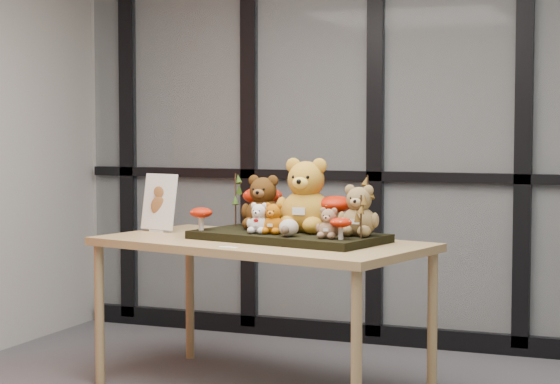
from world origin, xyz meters
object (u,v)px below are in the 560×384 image
at_px(diorama_tray, 288,237).
at_px(bear_white_bow, 259,216).
at_px(bear_pooh_yellow, 306,191).
at_px(mushroom_front_right, 341,227).
at_px(bear_tan_back, 359,208).
at_px(display_table, 261,253).
at_px(mushroom_front_left, 201,218).
at_px(bear_beige_small, 329,221).
at_px(mushroom_back_right, 336,212).
at_px(plush_cream_hedgehog, 289,227).
at_px(sign_holder, 159,204).
at_px(bear_small_yellow, 273,217).
at_px(bear_brown_medium, 263,199).
at_px(mushroom_back_left, 263,205).

xyz_separation_m(diorama_tray, bear_white_bow, (-0.12, -0.09, 0.11)).
relative_size(bear_pooh_yellow, mushroom_front_right, 3.54).
height_order(bear_tan_back, mushroom_front_right, bear_tan_back).
height_order(display_table, mushroom_front_left, mushroom_front_left).
xyz_separation_m(bear_beige_small, mushroom_front_right, (0.07, -0.03, -0.02)).
height_order(bear_pooh_yellow, mushroom_back_right, bear_pooh_yellow).
height_order(plush_cream_hedgehog, sign_holder, sign_holder).
relative_size(bear_tan_back, mushroom_front_left, 2.11).
xyz_separation_m(bear_small_yellow, bear_white_bow, (-0.08, -0.00, -0.00)).
bearing_deg(display_table, mushroom_front_right, -5.78).
bearing_deg(mushroom_front_right, sign_holder, 163.24).
bearing_deg(bear_beige_small, plush_cream_hedgehog, -166.16).
xyz_separation_m(bear_beige_small, mushroom_front_left, (-0.73, 0.10, -0.02)).
bearing_deg(bear_small_yellow, plush_cream_hedgehog, -23.49).
height_order(diorama_tray, bear_pooh_yellow, bear_pooh_yellow).
bearing_deg(sign_holder, diorama_tray, 2.16).
distance_m(bear_pooh_yellow, bear_beige_small, 0.33).
height_order(diorama_tray, mushroom_front_left, mushroom_front_left).
distance_m(bear_small_yellow, mushroom_front_right, 0.41).
bearing_deg(bear_brown_medium, diorama_tray, -17.60).
bearing_deg(display_table, plush_cream_hedgehog, -21.01).
height_order(diorama_tray, sign_holder, sign_holder).
bearing_deg(display_table, mushroom_back_right, 32.00).
relative_size(mushroom_front_left, mushroom_front_right, 1.12).
relative_size(diorama_tray, mushroom_front_right, 8.22).
distance_m(bear_tan_back, mushroom_front_right, 0.21).
bearing_deg(bear_white_bow, mushroom_back_right, 40.77).
xyz_separation_m(bear_brown_medium, sign_holder, (-0.64, 0.04, -0.05)).
xyz_separation_m(bear_brown_medium, bear_beige_small, (0.46, -0.28, -0.07)).
distance_m(bear_tan_back, bear_small_yellow, 0.43).
distance_m(mushroom_front_left, mushroom_front_right, 0.81).
distance_m(display_table, mushroom_back_left, 0.35).
height_order(diorama_tray, bear_brown_medium, bear_brown_medium).
xyz_separation_m(mushroom_back_right, mushroom_front_left, (-0.68, -0.16, -0.04)).
distance_m(bear_white_bow, sign_holder, 0.74).
distance_m(bear_pooh_yellow, bear_small_yellow, 0.23).
distance_m(diorama_tray, bear_white_bow, 0.18).
bearing_deg(mushroom_back_right, mushroom_back_left, 164.56).
height_order(bear_pooh_yellow, mushroom_front_right, bear_pooh_yellow).
bearing_deg(display_table, bear_small_yellow, -17.56).
height_order(diorama_tray, mushroom_front_right, mushroom_front_right).
distance_m(display_table, bear_beige_small, 0.47).
bearing_deg(diorama_tray, bear_beige_small, -18.55).
xyz_separation_m(bear_pooh_yellow, plush_cream_hedgehog, (-0.00, -0.24, -0.16)).
bearing_deg(bear_pooh_yellow, mushroom_front_left, -152.64).
xyz_separation_m(bear_brown_medium, mushroom_back_right, (0.40, -0.02, -0.05)).
bearing_deg(plush_cream_hedgehog, diorama_tray, 125.38).
bearing_deg(bear_pooh_yellow, diorama_tray, -125.14).
bearing_deg(mushroom_back_left, mushroom_front_left, -128.98).
height_order(bear_white_bow, mushroom_front_right, bear_white_bow).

